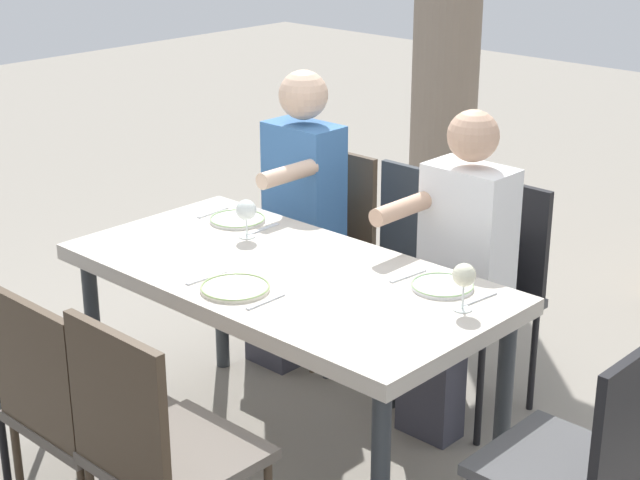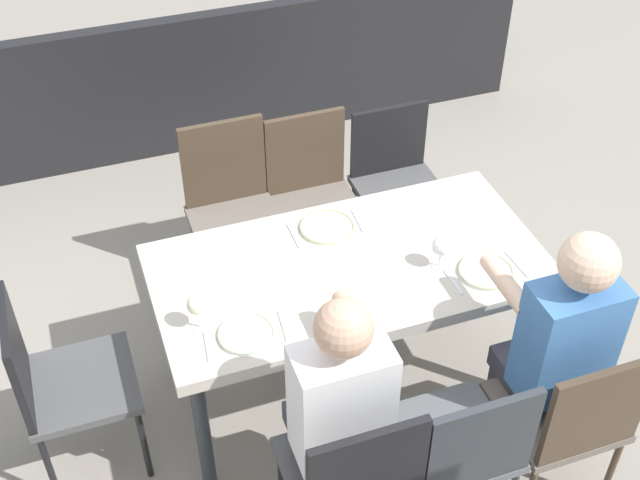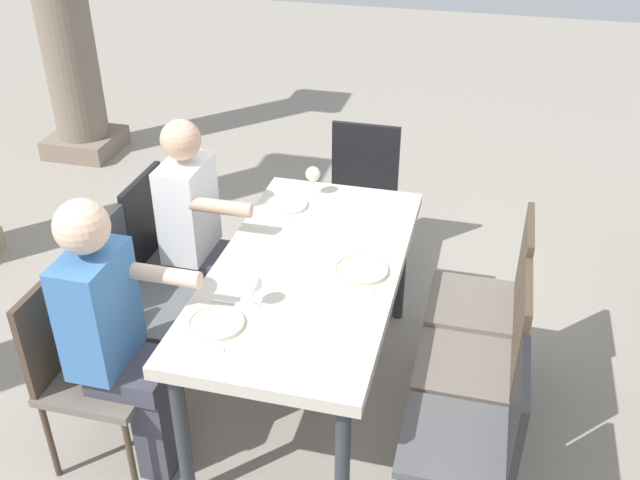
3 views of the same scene
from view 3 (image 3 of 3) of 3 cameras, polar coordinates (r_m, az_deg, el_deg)
name	(u,v)px [view 3 (image 3 of 3)]	position (r m, az deg, el deg)	size (l,w,h in m)	color
ground_plane	(309,392)	(3.74, -0.87, -11.90)	(16.00, 16.00, 0.00)	gray
dining_table	(308,279)	(3.30, -0.96, -3.07)	(1.64, 0.83, 0.77)	beige
chair_west_north	(83,362)	(3.28, -18.19, -9.12)	(0.44, 0.44, 0.91)	#6A6158
chair_west_south	(479,436)	(2.90, 12.45, -14.89)	(0.44, 0.44, 0.86)	#4F4F50
chair_mid_north	(133,296)	(3.58, -14.53, -4.33)	(0.44, 0.44, 0.91)	#5B5E61
chair_mid_south	(488,355)	(3.23, 13.11, -8.86)	(0.44, 0.44, 0.91)	#6A6158
chair_east_north	(170,248)	(3.88, -11.79, -0.65)	(0.44, 0.44, 0.95)	#4F4F50
chair_east_south	(493,294)	(3.55, 13.55, -4.16)	(0.44, 0.44, 0.96)	#6A6158
chair_head_east	(361,191)	(4.43, 3.24, 3.92)	(0.44, 0.44, 0.91)	#4F4F50
diner_woman_green	(117,333)	(3.08, -15.77, -7.09)	(0.35, 0.50, 1.31)	#3F3F4C
diner_man_white	(202,231)	(3.73, -9.30, 0.67)	(0.34, 0.49, 1.28)	#3F3F4C
plate_0	(217,323)	(2.93, -8.17, -6.52)	(0.23, 0.23, 0.02)	white
wine_glass_0	(252,284)	(2.96, -5.37, -3.46)	(0.08, 0.08, 0.15)	white
fork_0	(202,348)	(2.83, -9.27, -8.41)	(0.02, 0.17, 0.01)	silver
spoon_0	(230,303)	(3.05, -7.14, -4.94)	(0.02, 0.17, 0.01)	silver
plate_1	(362,270)	(3.22, 3.32, -2.37)	(0.24, 0.24, 0.02)	silver
fork_1	(355,290)	(3.10, 2.77, -3.96)	(0.02, 0.17, 0.01)	silver
spoon_1	(368,254)	(3.35, 3.83, -1.07)	(0.02, 0.17, 0.01)	silver
plate_2	(287,204)	(3.74, -2.64, 2.84)	(0.22, 0.22, 0.02)	white
wine_glass_2	(313,175)	(3.80, -0.56, 5.19)	(0.08, 0.08, 0.16)	white
fork_2	(278,219)	(3.62, -3.31, 1.65)	(0.02, 0.17, 0.01)	silver
spoon_2	(295,192)	(3.87, -2.01, 3.79)	(0.02, 0.17, 0.01)	silver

